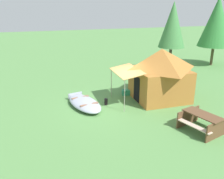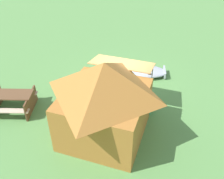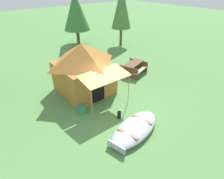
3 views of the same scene
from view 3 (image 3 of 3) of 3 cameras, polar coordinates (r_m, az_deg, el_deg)
name	(u,v)px [view 3 (image 3 of 3)]	position (r m, az deg, el deg)	size (l,w,h in m)	color
ground_plane	(116,111)	(9.57, 1.37, -6.51)	(80.00, 80.00, 0.00)	#578B49
beached_rowboat	(135,129)	(8.34, 6.90, -11.67)	(3.10, 1.89, 0.38)	#A2A8BA
canvas_cabin_tent	(83,68)	(10.60, -8.73, 6.45)	(2.92, 4.16, 2.89)	#AC6D2F
picnic_table	(134,67)	(13.22, 6.59, 6.80)	(2.01, 1.84, 0.79)	brown
cooler_box	(81,109)	(9.59, -9.37, -5.75)	(0.53, 0.34, 0.31)	#2B9168
fuel_can	(119,115)	(9.04, 2.19, -7.71)	(0.18, 0.18, 0.35)	black
pine_tree_back_left	(76,11)	(19.54, -10.93, 22.29)	(2.54, 2.54, 4.85)	brown
pine_tree_side	(122,7)	(18.56, 2.92, 23.76)	(1.82, 1.82, 5.47)	brown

